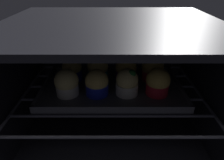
{
  "coord_description": "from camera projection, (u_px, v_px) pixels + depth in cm",
  "views": [
    {
      "loc": [
        0.27,
        -30.55,
        46.84
      ],
      "look_at": [
        0.0,
        23.61,
        17.27
      ],
      "focal_mm": 31.83,
      "sensor_mm": 36.0,
      "label": 1
    }
  ],
  "objects": [
    {
      "name": "muffin_row1_col2",
      "position": [
        126.0,
        69.0,
        0.65
      ],
      "size": [
        6.85,
        6.85,
        7.88
      ],
      "color": "#7A238C",
      "rests_on": "baking_tray"
    },
    {
      "name": "muffin_row0_col0",
      "position": [
        67.0,
        83.0,
        0.57
      ],
      "size": [
        6.99,
        6.99,
        7.86
      ],
      "color": "silver",
      "rests_on": "baking_tray"
    },
    {
      "name": "muffin_row1_col3",
      "position": [
        153.0,
        69.0,
        0.64
      ],
      "size": [
        7.15,
        7.15,
        8.4
      ],
      "color": "red",
      "rests_on": "baking_tray"
    },
    {
      "name": "oven_rack",
      "position": [
        112.0,
        93.0,
        0.62
      ],
      "size": [
        54.8,
        42.0,
        0.8
      ],
      "color": "#51515B",
      "rests_on": "oven_cavity"
    },
    {
      "name": "muffin_row0_col2",
      "position": [
        127.0,
        82.0,
        0.57
      ],
      "size": [
        6.52,
        6.52,
        8.02
      ],
      "color": "silver",
      "rests_on": "baking_tray"
    },
    {
      "name": "oven_cavity",
      "position": [
        112.0,
        77.0,
        0.64
      ],
      "size": [
        59.0,
        47.0,
        37.0
      ],
      "color": "black",
      "rests_on": "ground"
    },
    {
      "name": "muffin_row1_col0",
      "position": [
        72.0,
        70.0,
        0.65
      ],
      "size": [
        6.52,
        6.52,
        7.53
      ],
      "color": "#1928B7",
      "rests_on": "baking_tray"
    },
    {
      "name": "muffin_row0_col3",
      "position": [
        158.0,
        83.0,
        0.57
      ],
      "size": [
        6.92,
        6.92,
        8.01
      ],
      "color": "red",
      "rests_on": "baking_tray"
    },
    {
      "name": "muffin_row1_col1",
      "position": [
        98.0,
        69.0,
        0.65
      ],
      "size": [
        6.87,
        6.87,
        8.01
      ],
      "color": "#0C8C84",
      "rests_on": "baking_tray"
    },
    {
      "name": "baking_tray",
      "position": [
        112.0,
        87.0,
        0.63
      ],
      "size": [
        42.81,
        25.32,
        2.2
      ],
      "color": "#4C4C51",
      "rests_on": "oven_rack"
    },
    {
      "name": "muffin_row0_col1",
      "position": [
        97.0,
        83.0,
        0.57
      ],
      "size": [
        6.74,
        6.74,
        7.71
      ],
      "color": "#1928B7",
      "rests_on": "baking_tray"
    }
  ]
}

